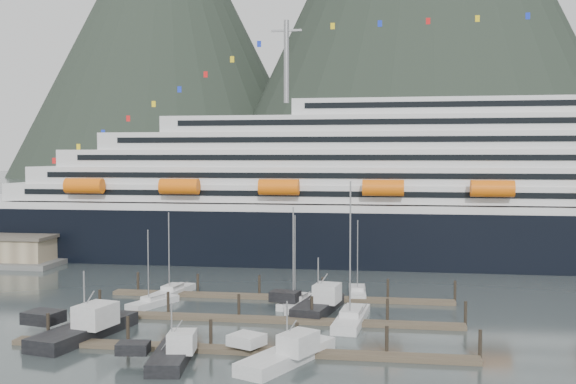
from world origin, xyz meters
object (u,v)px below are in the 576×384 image
object	(u,v)px
trawler_a	(83,329)
trawler_e	(317,304)
trawler_b	(171,354)
trawler_c	(286,353)
cruise_ship	(497,198)
sailboat_d	(351,319)
sailboat_e	(173,292)
sailboat_g	(357,293)
sailboat_f	(297,302)
sailboat_c	(293,303)
sailboat_a	(153,303)

from	to	relation	value
trawler_a	trawler_e	bearing A→B (deg)	-43.98
trawler_a	trawler_e	xyz separation A→B (m)	(23.96, 16.15, -0.04)
trawler_b	trawler_c	distance (m)	11.07
cruise_ship	trawler_b	xyz separation A→B (m)	(-40.55, -69.20, -11.20)
sailboat_d	sailboat_e	size ratio (longest dim) A/B	1.41
sailboat_d	sailboat_e	bearing A→B (deg)	70.10
cruise_ship	sailboat_d	distance (m)	57.72
sailboat_g	sailboat_d	bearing A→B (deg)	176.38
sailboat_f	trawler_e	world-z (taller)	sailboat_f
sailboat_g	trawler_c	distance (m)	32.77
sailboat_d	trawler_a	bearing A→B (deg)	115.95
sailboat_c	sailboat_e	world-z (taller)	sailboat_c
sailboat_e	sailboat_g	distance (m)	26.38
cruise_ship	sailboat_c	xyz separation A→B (m)	(-32.44, -43.43, -11.61)
cruise_ship	trawler_b	bearing A→B (deg)	-120.37
sailboat_g	trawler_a	size ratio (longest dim) A/B	0.74
sailboat_a	sailboat_e	world-z (taller)	sailboat_e
cruise_ship	sailboat_f	xyz separation A→B (m)	(-31.93, -42.62, -11.63)
sailboat_e	trawler_e	xyz separation A→B (m)	(21.52, -6.98, 0.55)
trawler_b	trawler_e	bearing A→B (deg)	-34.29
sailboat_a	sailboat_g	bearing A→B (deg)	-45.97
sailboat_c	trawler_c	bearing A→B (deg)	174.90
sailboat_d	trawler_e	size ratio (longest dim) A/B	1.42
cruise_ship	trawler_a	distance (m)	82.23
cruise_ship	sailboat_f	size ratio (longest dim) A/B	16.74
sailboat_c	sailboat_e	bearing A→B (deg)	63.98
trawler_b	trawler_c	world-z (taller)	trawler_c
sailboat_e	trawler_e	size ratio (longest dim) A/B	1.01
sailboat_d	sailboat_f	size ratio (longest dim) A/B	1.40
sailboat_e	trawler_c	world-z (taller)	sailboat_e
sailboat_g	trawler_a	bearing A→B (deg)	129.36
sailboat_d	sailboat_f	bearing A→B (deg)	47.32
trawler_b	trawler_e	size ratio (longest dim) A/B	0.83
sailboat_g	trawler_a	xyz separation A→B (m)	(-28.54, -26.95, 0.61)
sailboat_d	trawler_c	bearing A→B (deg)	166.87
trawler_c	cruise_ship	bearing A→B (deg)	1.33
sailboat_g	trawler_b	bearing A→B (deg)	150.65
sailboat_e	trawler_b	xyz separation A→B (m)	(9.91, -30.34, 0.43)
sailboat_c	sailboat_f	world-z (taller)	sailboat_c
cruise_ship	trawler_c	size ratio (longest dim) A/B	16.12
sailboat_f	trawler_c	size ratio (longest dim) A/B	0.96
sailboat_d	sailboat_f	distance (m)	11.42
sailboat_e	sailboat_f	size ratio (longest dim) A/B	0.99
sailboat_e	trawler_c	distance (m)	35.32
trawler_c	trawler_a	bearing A→B (deg)	102.02
cruise_ship	sailboat_c	bearing A→B (deg)	-126.76
sailboat_c	sailboat_d	world-z (taller)	sailboat_d
sailboat_a	sailboat_g	size ratio (longest dim) A/B	0.95
sailboat_a	trawler_e	size ratio (longest dim) A/B	0.86
trawler_a	trawler_b	bearing A→B (deg)	-108.22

